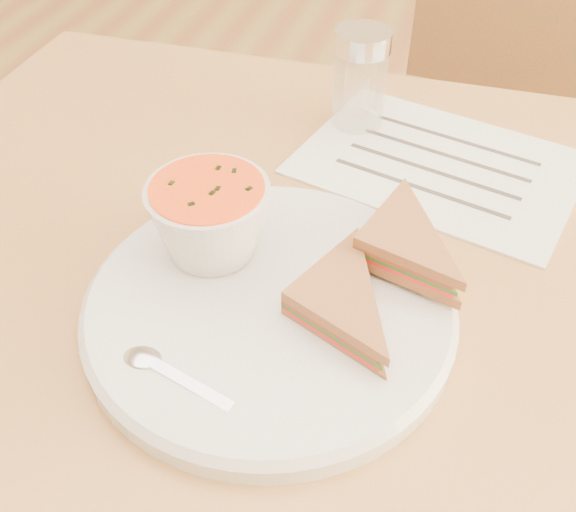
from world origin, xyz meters
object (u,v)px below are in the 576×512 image
(chair_far, at_px, (489,140))
(condiment_shaker, at_px, (360,80))
(soup_bowl, at_px, (210,223))
(dining_table, at_px, (330,458))
(plate, at_px, (270,307))

(chair_far, height_order, condiment_shaker, chair_far)
(chair_far, relative_size, soup_bowl, 9.61)
(dining_table, bearing_deg, chair_far, 77.32)
(chair_far, xyz_separation_m, condiment_shaker, (-0.18, -0.43, 0.31))
(plate, bearing_deg, dining_table, 64.21)
(dining_table, distance_m, chair_far, 0.67)
(dining_table, relative_size, condiment_shaker, 8.92)
(dining_table, xyz_separation_m, condiment_shaker, (-0.04, 0.22, 0.43))
(chair_far, bearing_deg, soup_bowl, 79.55)
(condiment_shaker, bearing_deg, chair_far, 66.94)
(dining_table, relative_size, plate, 3.28)
(soup_bowl, height_order, condiment_shaker, condiment_shaker)
(chair_far, distance_m, condiment_shaker, 0.56)
(dining_table, distance_m, condiment_shaker, 0.48)
(dining_table, bearing_deg, soup_bowl, -153.11)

